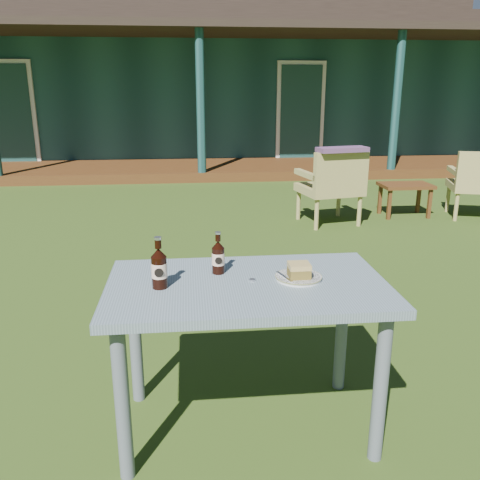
{
  "coord_description": "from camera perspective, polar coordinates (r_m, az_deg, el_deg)",
  "views": [
    {
      "loc": [
        -0.24,
        -3.61,
        1.52
      ],
      "look_at": [
        0.0,
        -1.3,
        0.82
      ],
      "focal_mm": 38.0,
      "sensor_mm": 36.0,
      "label": 1
    }
  ],
  "objects": [
    {
      "name": "cafe_table",
      "position": [
        2.22,
        0.8,
        -7.22
      ],
      "size": [
        1.2,
        0.7,
        0.72
      ],
      "color": "slate",
      "rests_on": "ground"
    },
    {
      "name": "side_table",
      "position": [
        6.49,
        18.09,
        5.51
      ],
      "size": [
        0.6,
        0.4,
        0.4
      ],
      "color": "#4C2B12",
      "rests_on": "ground"
    },
    {
      "name": "armchair_right",
      "position": [
        6.65,
        25.27,
        6.03
      ],
      "size": [
        0.74,
        0.71,
        0.82
      ],
      "color": "#A09450",
      "rests_on": "ground"
    },
    {
      "name": "plate",
      "position": [
        2.23,
        6.59,
        -4.16
      ],
      "size": [
        0.2,
        0.2,
        0.01
      ],
      "color": "silver",
      "rests_on": "cafe_table"
    },
    {
      "name": "cola_bottle_near",
      "position": [
        2.27,
        -2.47,
        -1.9
      ],
      "size": [
        0.06,
        0.06,
        0.19
      ],
      "color": "black",
      "rests_on": "cafe_table"
    },
    {
      "name": "ground",
      "position": [
        3.93,
        -1.97,
        -5.99
      ],
      "size": [
        80.0,
        80.0,
        0.0
      ],
      "primitive_type": "plane",
      "color": "#334916"
    },
    {
      "name": "pavilion",
      "position": [
        13.0,
        -5.1,
        17.15
      ],
      "size": [
        15.8,
        8.3,
        3.45
      ],
      "color": "#173E3D",
      "rests_on": "ground"
    },
    {
      "name": "fork",
      "position": [
        2.21,
        5.0,
        -4.14
      ],
      "size": [
        0.05,
        0.14,
        0.0
      ],
      "primitive_type": "cube",
      "rotation": [
        0.0,
        0.0,
        0.3
      ],
      "color": "silver",
      "rests_on": "plate"
    },
    {
      "name": "floral_throw",
      "position": [
        5.64,
        11.42,
        9.94
      ],
      "size": [
        0.58,
        0.31,
        0.05
      ],
      "primitive_type": "cube",
      "rotation": [
        0.0,
        0.0,
        3.34
      ],
      "color": "#5D3A5F",
      "rests_on": "armchair_left"
    },
    {
      "name": "armchair_left",
      "position": [
        5.85,
        10.39,
        6.29
      ],
      "size": [
        0.74,
        0.71,
        0.85
      ],
      "color": "#A09450",
      "rests_on": "ground"
    },
    {
      "name": "tree_mid",
      "position": [
        22.58,
        2.64,
        25.05
      ],
      "size": [
        0.28,
        0.28,
        9.5
      ],
      "primitive_type": "cylinder",
      "color": "brown",
      "rests_on": "ground"
    },
    {
      "name": "bottle_cap",
      "position": [
        2.2,
        1.39,
        -4.5
      ],
      "size": [
        0.03,
        0.03,
        0.01
      ],
      "primitive_type": "cylinder",
      "color": "silver",
      "rests_on": "cafe_table"
    },
    {
      "name": "cola_bottle_far",
      "position": [
        2.12,
        -9.07,
        -3.09
      ],
      "size": [
        0.07,
        0.07,
        0.22
      ],
      "color": "black",
      "rests_on": "cafe_table"
    },
    {
      "name": "cake_slice",
      "position": [
        2.21,
        6.65,
        -3.37
      ],
      "size": [
        0.09,
        0.09,
        0.06
      ],
      "color": "brown",
      "rests_on": "plate"
    }
  ]
}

